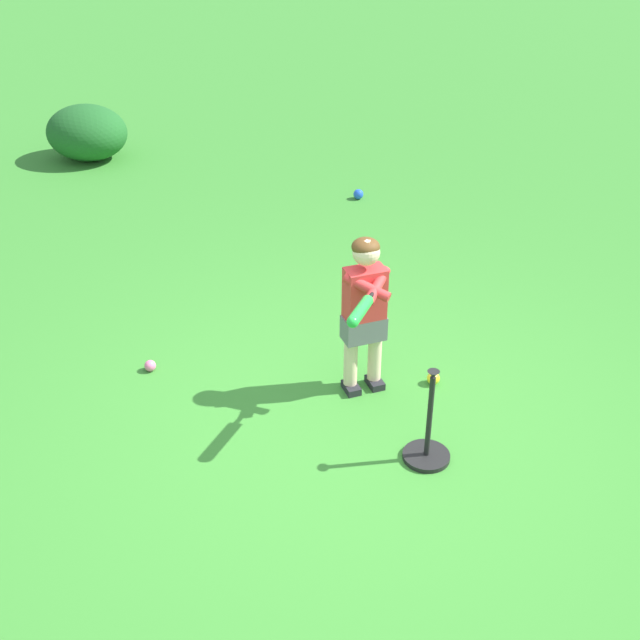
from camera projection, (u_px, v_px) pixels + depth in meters
ground_plane at (349, 431)px, 4.93m from camera, size 40.00×40.00×0.00m
child_batter at (365, 304)px, 4.97m from camera, size 0.78×0.35×1.08m
play_ball_near_batter at (433, 378)px, 5.34m from camera, size 0.09×0.09×0.09m
play_ball_by_bucket at (358, 194)px, 8.09m from camera, size 0.10×0.10×0.10m
play_ball_midfield at (150, 366)px, 5.47m from camera, size 0.08×0.08×0.08m
batting_tee at (427, 444)px, 4.67m from camera, size 0.28×0.28×0.62m
shrub_right_background at (87, 133)px, 8.98m from camera, size 0.81×0.93×0.61m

